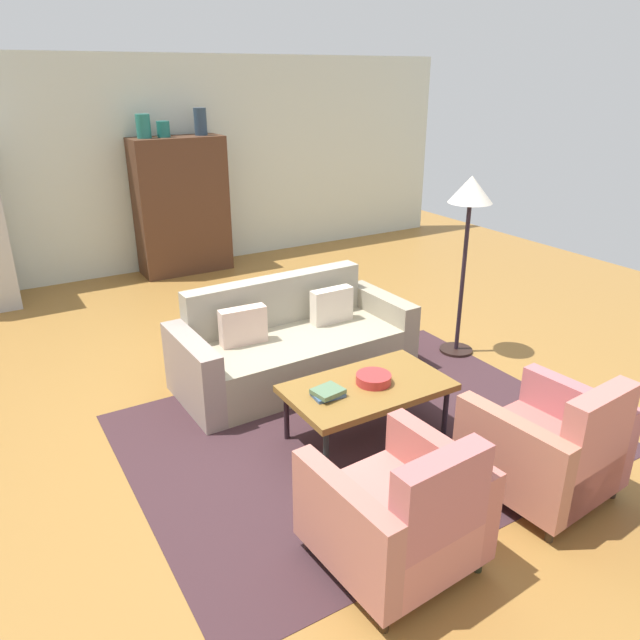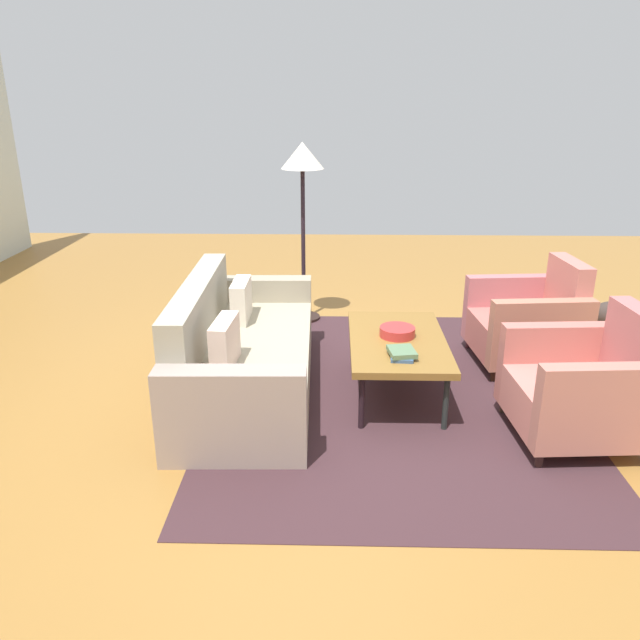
{
  "view_description": "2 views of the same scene",
  "coord_description": "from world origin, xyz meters",
  "px_view_note": "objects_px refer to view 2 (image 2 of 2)",
  "views": [
    {
      "loc": [
        -2.24,
        -3.96,
        2.57
      ],
      "look_at": [
        0.03,
        -0.19,
        0.75
      ],
      "focal_mm": 33.83,
      "sensor_mm": 36.0,
      "label": 1
    },
    {
      "loc": [
        -4.13,
        -0.33,
        2.12
      ],
      "look_at": [
        0.11,
        -0.22,
        0.57
      ],
      "focal_mm": 34.64,
      "sensor_mm": 36.0,
      "label": 2
    }
  ],
  "objects_px": {
    "couch": "(238,357)",
    "fruit_bowl": "(397,332)",
    "dog": "(609,315)",
    "coffee_table": "(398,343)",
    "book_stack": "(402,353)",
    "armchair_left": "(587,389)",
    "floor_lamp": "(303,173)",
    "armchair_right": "(532,324)"
  },
  "relations": [
    {
      "from": "couch",
      "to": "dog",
      "type": "relative_size",
      "value": 2.98
    },
    {
      "from": "floor_lamp",
      "to": "armchair_right",
      "type": "bearing_deg",
      "value": -117.94
    },
    {
      "from": "couch",
      "to": "floor_lamp",
      "type": "bearing_deg",
      "value": 164.39
    },
    {
      "from": "fruit_bowl",
      "to": "dog",
      "type": "relative_size",
      "value": 0.37
    },
    {
      "from": "armchair_left",
      "to": "coffee_table",
      "type": "bearing_deg",
      "value": 59.28
    },
    {
      "from": "armchair_right",
      "to": "fruit_bowl",
      "type": "distance_m",
      "value": 1.3
    },
    {
      "from": "book_stack",
      "to": "floor_lamp",
      "type": "height_order",
      "value": "floor_lamp"
    },
    {
      "from": "book_stack",
      "to": "floor_lamp",
      "type": "relative_size",
      "value": 0.13
    },
    {
      "from": "book_stack",
      "to": "armchair_right",
      "type": "bearing_deg",
      "value": -51.13
    },
    {
      "from": "coffee_table",
      "to": "fruit_bowl",
      "type": "xyz_separation_m",
      "value": [
        0.05,
        0.0,
        0.07
      ]
    },
    {
      "from": "armchair_left",
      "to": "fruit_bowl",
      "type": "distance_m",
      "value": 1.34
    },
    {
      "from": "fruit_bowl",
      "to": "floor_lamp",
      "type": "relative_size",
      "value": 0.15
    },
    {
      "from": "armchair_right",
      "to": "dog",
      "type": "height_order",
      "value": "armchair_right"
    },
    {
      "from": "armchair_left",
      "to": "couch",
      "type": "bearing_deg",
      "value": 72.18
    },
    {
      "from": "fruit_bowl",
      "to": "dog",
      "type": "distance_m",
      "value": 2.12
    },
    {
      "from": "armchair_right",
      "to": "floor_lamp",
      "type": "bearing_deg",
      "value": 57.15
    },
    {
      "from": "couch",
      "to": "coffee_table",
      "type": "relative_size",
      "value": 1.77
    },
    {
      "from": "armchair_left",
      "to": "armchair_right",
      "type": "relative_size",
      "value": 1.0
    },
    {
      "from": "armchair_right",
      "to": "armchair_left",
      "type": "bearing_deg",
      "value": 175.09
    },
    {
      "from": "armchair_left",
      "to": "fruit_bowl",
      "type": "height_order",
      "value": "armchair_left"
    },
    {
      "from": "armchair_left",
      "to": "book_stack",
      "type": "distance_m",
      "value": 1.21
    },
    {
      "from": "fruit_bowl",
      "to": "armchair_right",
      "type": "bearing_deg",
      "value": -64.66
    },
    {
      "from": "couch",
      "to": "fruit_bowl",
      "type": "xyz_separation_m",
      "value": [
        0.06,
        -1.19,
        0.19
      ]
    },
    {
      "from": "coffee_table",
      "to": "dog",
      "type": "distance_m",
      "value": 2.14
    },
    {
      "from": "coffee_table",
      "to": "book_stack",
      "type": "relative_size",
      "value": 5.27
    },
    {
      "from": "fruit_bowl",
      "to": "floor_lamp",
      "type": "height_order",
      "value": "floor_lamp"
    },
    {
      "from": "floor_lamp",
      "to": "dog",
      "type": "bearing_deg",
      "value": -104.86
    },
    {
      "from": "couch",
      "to": "armchair_left",
      "type": "xyz_separation_m",
      "value": [
        -0.59,
        -2.35,
        0.06
      ]
    },
    {
      "from": "armchair_left",
      "to": "dog",
      "type": "height_order",
      "value": "armchair_left"
    },
    {
      "from": "couch",
      "to": "armchair_right",
      "type": "height_order",
      "value": "armchair_right"
    },
    {
      "from": "armchair_right",
      "to": "dog",
      "type": "bearing_deg",
      "value": -72.66
    },
    {
      "from": "couch",
      "to": "fruit_bowl",
      "type": "relative_size",
      "value": 8.11
    },
    {
      "from": "armchair_right",
      "to": "couch",
      "type": "bearing_deg",
      "value": 99.58
    },
    {
      "from": "fruit_bowl",
      "to": "book_stack",
      "type": "xyz_separation_m",
      "value": [
        -0.39,
        0.01,
        -0.01
      ]
    },
    {
      "from": "armchair_left",
      "to": "fruit_bowl",
      "type": "relative_size",
      "value": 3.36
    },
    {
      "from": "armchair_left",
      "to": "book_stack",
      "type": "height_order",
      "value": "armchair_left"
    },
    {
      "from": "fruit_bowl",
      "to": "armchair_left",
      "type": "bearing_deg",
      "value": -119.1
    },
    {
      "from": "armchair_left",
      "to": "floor_lamp",
      "type": "distance_m",
      "value": 3.15
    },
    {
      "from": "coffee_table",
      "to": "armchair_left",
      "type": "relative_size",
      "value": 1.36
    },
    {
      "from": "couch",
      "to": "fruit_bowl",
      "type": "height_order",
      "value": "couch"
    },
    {
      "from": "fruit_bowl",
      "to": "book_stack",
      "type": "bearing_deg",
      "value": 179.17
    },
    {
      "from": "coffee_table",
      "to": "book_stack",
      "type": "height_order",
      "value": "book_stack"
    }
  ]
}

